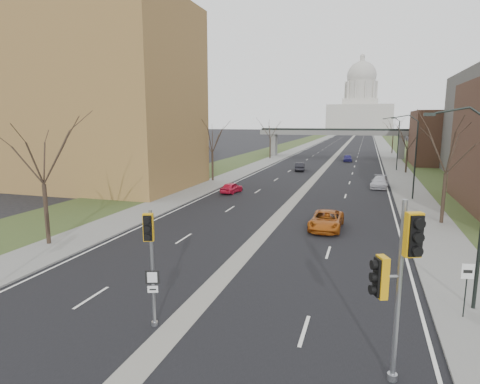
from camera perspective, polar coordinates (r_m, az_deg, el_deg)
The scene contains 28 objects.
ground at distance 16.69m, azimuth -10.35°, elevation -19.56°, with size 700.00×700.00×0.00m, color black.
road_surface at distance 163.08m, azimuth 15.20°, elevation 6.92°, with size 20.00×600.00×0.01m, color black.
median_strip at distance 163.08m, azimuth 15.20°, elevation 6.92°, with size 1.20×600.00×0.02m, color gray.
sidewalk_right at distance 163.01m, azimuth 19.44°, elevation 6.71°, with size 4.00×600.00×0.12m, color gray.
sidewalk_left at distance 164.03m, azimuth 10.98°, elevation 7.12°, with size 4.00×600.00×0.12m, color gray.
grass_verge_right at distance 163.30m, azimuth 21.56°, elevation 6.59°, with size 8.00×600.00×0.10m, color #334720.
grass_verge_left at distance 164.83m, azimuth 8.90°, elevation 7.19°, with size 8.00×600.00×0.10m, color #334720.
apartment_building at distance 54.05m, azimuth -20.59°, elevation 12.47°, with size 25.00×16.00×22.00m, color olive.
commercial_block_far at distance 84.14m, azimuth 28.04°, elevation 6.78°, with size 14.00×14.00×10.00m, color #4F3424.
pedestrian_bridge at distance 93.05m, azimuth 13.37°, elevation 7.80°, with size 34.00×3.00×6.45m.
capitol at distance 332.96m, azimuth 16.70°, elevation 11.53°, with size 48.00×42.00×55.75m.
streetlight_near at distance 19.19m, azimuth 29.67°, elevation 5.02°, with size 2.61×0.20×8.70m.
streetlight_mid at distance 44.92m, azimuth 22.89°, elevation 7.74°, with size 2.61×0.20×8.70m.
streetlight_far at distance 70.85m, azimuth 21.04°, elevation 8.46°, with size 2.61×0.20×8.70m.
tree_left_a at distance 28.84m, azimuth -26.51°, elevation 5.93°, with size 7.20×7.20×9.40m.
tree_left_b at distance 54.56m, azimuth -3.98°, elevation 8.03°, with size 6.75×6.75×8.81m.
tree_left_c at distance 87.06m, azimuth 4.35°, elevation 9.35°, with size 7.65×7.65×9.99m.
tree_right_a at distance 35.28m, azimuth 27.54°, elevation 6.43°, with size 7.20×7.20×9.40m.
tree_right_b at distance 68.03m, azimuth 22.82°, elevation 7.34°, with size 6.30×6.30×8.22m.
tree_right_c at distance 107.90m, azimuth 21.02°, elevation 8.87°, with size 7.65×7.65×9.99m.
signal_pole_median at distance 15.97m, azimuth -12.64°, elevation -7.87°, with size 0.67×0.81×4.81m.
signal_pole_right at distance 13.04m, azimuth 21.44°, elevation -10.07°, with size 1.37×0.99×5.92m.
speed_limit_sign at distance 19.31m, azimuth 29.54°, elevation -10.90°, with size 0.50×0.13×2.33m.
car_left_near at distance 45.99m, azimuth -1.21°, elevation 0.63°, with size 1.46×3.62×1.23m, color red.
car_left_far at distance 66.98m, azimuth 8.54°, elevation 3.58°, with size 1.44×4.14×1.36m, color black.
car_right_near at distance 31.43m, azimuth 12.18°, elevation -3.94°, with size 2.31×5.02×1.39m, color #A64E11.
car_right_mid at distance 52.38m, azimuth 19.25°, elevation 1.33°, with size 1.97×4.84×1.40m, color #B7B7BF.
car_right_far at distance 84.20m, azimuth 15.07°, elevation 4.69°, with size 1.68×4.16×1.42m, color navy.
Camera 1 is at (6.99, -12.72, 8.23)m, focal length 30.00 mm.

